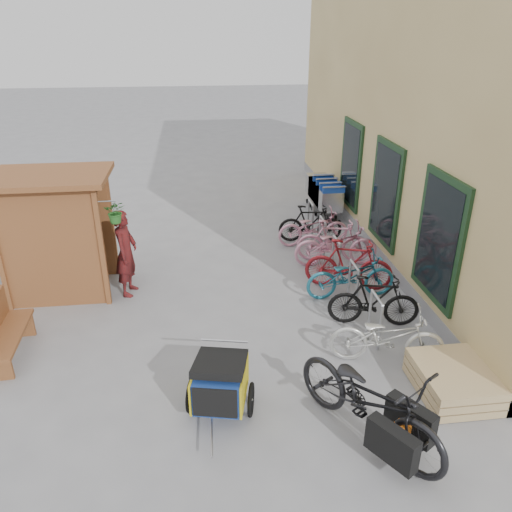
{
  "coord_description": "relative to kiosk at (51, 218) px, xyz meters",
  "views": [
    {
      "loc": [
        -0.53,
        -6.76,
        4.85
      ],
      "look_at": [
        0.5,
        1.5,
        1.0
      ],
      "focal_mm": 35.0,
      "sensor_mm": 36.0,
      "label": 1
    }
  ],
  "objects": [
    {
      "name": "bike_7",
      "position": [
        5.47,
        1.89,
        -1.09
      ],
      "size": [
        1.59,
        0.59,
        0.93
      ],
      "primitive_type": "imported",
      "rotation": [
        0.0,
        0.0,
        1.47
      ],
      "color": "black",
      "rests_on": "ground"
    },
    {
      "name": "ground",
      "position": [
        3.28,
        -2.47,
        -1.55
      ],
      "size": [
        80.0,
        80.0,
        0.0
      ],
      "primitive_type": "plane",
      "color": "gray"
    },
    {
      "name": "building",
      "position": [
        9.77,
        2.03,
        1.94
      ],
      "size": [
        6.07,
        13.0,
        7.0
      ],
      "color": "tan",
      "rests_on": "ground"
    },
    {
      "name": "bike_6",
      "position": [
        5.49,
        1.65,
        -1.1
      ],
      "size": [
        1.72,
        0.63,
        0.9
      ],
      "primitive_type": "imported",
      "rotation": [
        0.0,
        0.0,
        1.59
      ],
      "color": "pink",
      "rests_on": "ground"
    },
    {
      "name": "pallet_stack",
      "position": [
        6.28,
        -3.87,
        -1.34
      ],
      "size": [
        1.0,
        1.2,
        0.4
      ],
      "color": "tan",
      "rests_on": "ground"
    },
    {
      "name": "bike_5",
      "position": [
        5.72,
        0.69,
        -1.06
      ],
      "size": [
        1.7,
        0.8,
        0.98
      ],
      "primitive_type": "imported",
      "rotation": [
        0.0,
        0.0,
        1.36
      ],
      "color": "pink",
      "rests_on": "ground"
    },
    {
      "name": "bike_0",
      "position": [
        5.57,
        -3.04,
        -1.09
      ],
      "size": [
        1.86,
        1.01,
        0.93
      ],
      "primitive_type": "imported",
      "rotation": [
        0.0,
        0.0,
        1.34
      ],
      "color": "beige",
      "rests_on": "ground"
    },
    {
      "name": "person_kiosk",
      "position": [
        1.34,
        -0.23,
        -0.68
      ],
      "size": [
        0.53,
        0.7,
        1.74
      ],
      "primitive_type": "imported",
      "rotation": [
        0.0,
        0.0,
        1.38
      ],
      "color": "maroon",
      "rests_on": "ground"
    },
    {
      "name": "bike_rack",
      "position": [
        5.58,
        -0.07,
        -1.04
      ],
      "size": [
        0.05,
        5.35,
        0.86
      ],
      "color": "#A5A8AD",
      "rests_on": "ground"
    },
    {
      "name": "bike_2",
      "position": [
        5.63,
        -0.95,
        -1.09
      ],
      "size": [
        1.77,
        0.65,
        0.92
      ],
      "primitive_type": "imported",
      "rotation": [
        0.0,
        0.0,
        1.59
      ],
      "color": "#206981",
      "rests_on": "ground"
    },
    {
      "name": "bike_3",
      "position": [
        5.69,
        -0.58,
        -1.03
      ],
      "size": [
        1.81,
        1.01,
        1.05
      ],
      "primitive_type": "imported",
      "rotation": [
        0.0,
        0.0,
        1.25
      ],
      "color": "maroon",
      "rests_on": "ground"
    },
    {
      "name": "bike_1",
      "position": [
        5.73,
        -1.96,
        -1.07
      ],
      "size": [
        1.65,
        0.78,
        0.96
      ],
      "primitive_type": "imported",
      "rotation": [
        0.0,
        0.0,
        1.36
      ],
      "color": "black",
      "rests_on": "ground"
    },
    {
      "name": "bench",
      "position": [
        -0.4,
        -2.17,
        -1.07
      ],
      "size": [
        0.51,
        1.5,
        0.94
      ],
      "rotation": [
        0.0,
        0.0,
        0.04
      ],
      "color": "brown",
      "rests_on": "ground"
    },
    {
      "name": "shopping_carts",
      "position": [
        6.28,
        3.81,
        -0.91
      ],
      "size": [
        0.62,
        2.08,
        1.11
      ],
      "color": "silver",
      "rests_on": "ground"
    },
    {
      "name": "bike_4",
      "position": [
        5.73,
        0.49,
        -1.07
      ],
      "size": [
        1.87,
        0.7,
        0.97
      ],
      "primitive_type": "imported",
      "rotation": [
        0.0,
        0.0,
        1.54
      ],
      "color": "pink",
      "rests_on": "ground"
    },
    {
      "name": "child_trailer",
      "position": [
        2.93,
        -3.83,
        -1.06
      ],
      "size": [
        0.97,
        1.55,
        0.89
      ],
      "rotation": [
        0.0,
        0.0,
        -0.22
      ],
      "color": "navy",
      "rests_on": "ground"
    },
    {
      "name": "kiosk",
      "position": [
        0.0,
        0.0,
        0.0
      ],
      "size": [
        2.49,
        1.65,
        2.4
      ],
      "color": "brown",
      "rests_on": "ground"
    },
    {
      "name": "cargo_bike",
      "position": [
        4.77,
        -4.56,
        -0.96
      ],
      "size": [
        1.89,
        2.36,
        1.2
      ],
      "rotation": [
        0.0,
        0.0,
        0.56
      ],
      "color": "black",
      "rests_on": "ground"
    }
  ]
}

